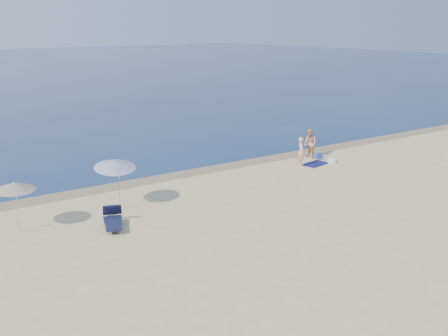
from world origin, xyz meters
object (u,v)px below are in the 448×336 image
object	(u,v)px
person_right	(310,144)
umbrella_near	(115,164)
person_left	(301,151)
blue_cooler	(318,156)

from	to	relation	value
person_right	umbrella_near	world-z (taller)	umbrella_near
person_right	umbrella_near	xyz separation A→B (m)	(-14.11, -2.03, 1.18)
person_left	person_right	world-z (taller)	person_right
person_left	umbrella_near	bearing A→B (deg)	118.51
person_left	person_right	bearing A→B (deg)	-35.21
person_right	blue_cooler	size ratio (longest dim) A/B	4.26
person_left	person_right	distance (m)	2.05
umbrella_near	person_right	bearing A→B (deg)	19.50
person_right	umbrella_near	distance (m)	14.31
person_right	blue_cooler	distance (m)	0.92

